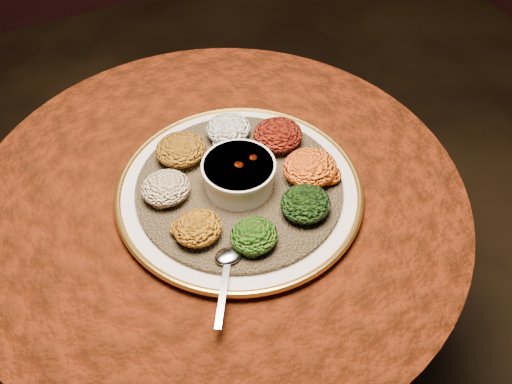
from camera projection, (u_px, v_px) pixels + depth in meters
name	position (u px, v px, depth m)	size (l,w,h in m)	color
table	(222.00, 249.00, 1.23)	(0.96, 0.96, 0.73)	black
platter	(239.00, 191.00, 1.08)	(0.60, 0.60, 0.02)	beige
injera	(239.00, 187.00, 1.07)	(0.39, 0.39, 0.01)	brown
stew_bowl	(239.00, 174.00, 1.04)	(0.14, 0.14, 0.06)	silver
spoon	(228.00, 261.00, 0.95)	(0.10, 0.14, 0.01)	silver
portion_ayib	(228.00, 129.00, 1.14)	(0.09, 0.09, 0.04)	white
portion_kitfo	(278.00, 135.00, 1.13)	(0.10, 0.09, 0.05)	black
portion_tikil	(310.00, 168.00, 1.07)	(0.10, 0.10, 0.05)	#C28910
portion_gomen	(305.00, 204.00, 1.01)	(0.09, 0.09, 0.04)	black
portion_mixveg	(254.00, 236.00, 0.97)	(0.08, 0.08, 0.04)	#AD440B
portion_kik	(198.00, 228.00, 0.98)	(0.09, 0.08, 0.04)	#AD6A0F
portion_timatim	(166.00, 188.00, 1.04)	(0.09, 0.09, 0.04)	maroon
portion_shiro	(181.00, 149.00, 1.10)	(0.10, 0.09, 0.05)	#894B10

